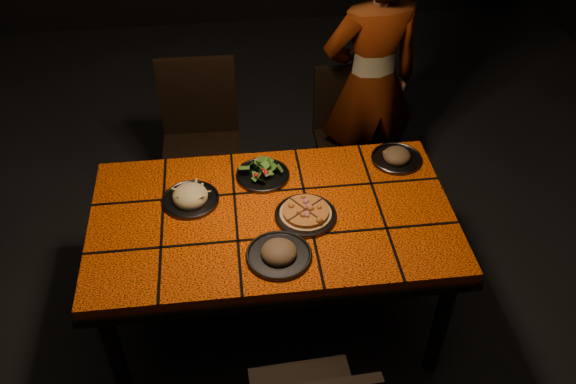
{
  "coord_description": "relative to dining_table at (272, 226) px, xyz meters",
  "views": [
    {
      "loc": [
        -0.16,
        -1.95,
        2.59
      ],
      "look_at": [
        0.08,
        0.06,
        0.82
      ],
      "focal_mm": 38.0,
      "sensor_mm": 36.0,
      "label": 1
    }
  ],
  "objects": [
    {
      "name": "diner",
      "position": [
        0.65,
        0.95,
        0.12
      ],
      "size": [
        0.64,
        0.47,
        1.59
      ],
      "primitive_type": "imported",
      "rotation": [
        0.0,
        0.0,
        3.31
      ],
      "color": "brown",
      "rests_on": "ground"
    },
    {
      "name": "dining_table",
      "position": [
        0.0,
        0.0,
        0.0
      ],
      "size": [
        1.62,
        0.92,
        0.75
      ],
      "color": "#FF5208",
      "rests_on": "ground"
    },
    {
      "name": "plate_salad",
      "position": [
        -0.02,
        0.26,
        0.1
      ],
      "size": [
        0.25,
        0.25,
        0.07
      ],
      "color": "#3F3E44",
      "rests_on": "dining_table"
    },
    {
      "name": "chair_far_left",
      "position": [
        -0.32,
        0.94,
        -0.12
      ],
      "size": [
        0.45,
        0.45,
        0.97
      ],
      "rotation": [
        0.0,
        0.0,
        -0.02
      ],
      "color": "black",
      "rests_on": "ground"
    },
    {
      "name": "room_shell",
      "position": [
        0.0,
        0.0,
        0.83
      ],
      "size": [
        6.04,
        7.04,
        3.08
      ],
      "color": "black",
      "rests_on": "ground"
    },
    {
      "name": "plate_mushroom_b",
      "position": [
        0.64,
        0.31,
        0.1
      ],
      "size": [
        0.25,
        0.25,
        0.08
      ],
      "color": "#3F3E44",
      "rests_on": "dining_table"
    },
    {
      "name": "plate_pizza",
      "position": [
        0.14,
        -0.04,
        0.1
      ],
      "size": [
        0.32,
        0.32,
        0.04
      ],
      "color": "#3F3E44",
      "rests_on": "dining_table"
    },
    {
      "name": "plate_pasta",
      "position": [
        -0.36,
        0.13,
        0.1
      ],
      "size": [
        0.26,
        0.26,
        0.08
      ],
      "color": "#3F3E44",
      "rests_on": "dining_table"
    },
    {
      "name": "plate_mushroom_a",
      "position": [
        0.0,
        -0.26,
        0.1
      ],
      "size": [
        0.27,
        0.27,
        0.09
      ],
      "color": "#3F3E44",
      "rests_on": "dining_table"
    },
    {
      "name": "chair_far_right",
      "position": [
        0.54,
        0.99,
        -0.19
      ],
      "size": [
        0.38,
        0.38,
        0.84
      ],
      "rotation": [
        0.0,
        0.0,
        0.01
      ],
      "color": "black",
      "rests_on": "ground"
    }
  ]
}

